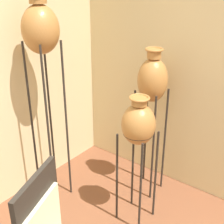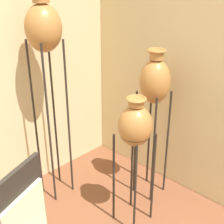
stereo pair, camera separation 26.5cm
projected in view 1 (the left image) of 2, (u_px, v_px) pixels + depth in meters
name	position (u px, v px, depth m)	size (l,w,h in m)	color
vase_stand_tall	(41.00, 34.00, 2.55)	(0.31, 0.31, 1.95)	#28231E
vase_stand_medium	(152.00, 83.00, 2.82)	(0.28, 0.28, 1.49)	#28231E
vase_stand_short	(138.00, 126.00, 2.54)	(0.28, 0.28, 1.21)	#28231E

